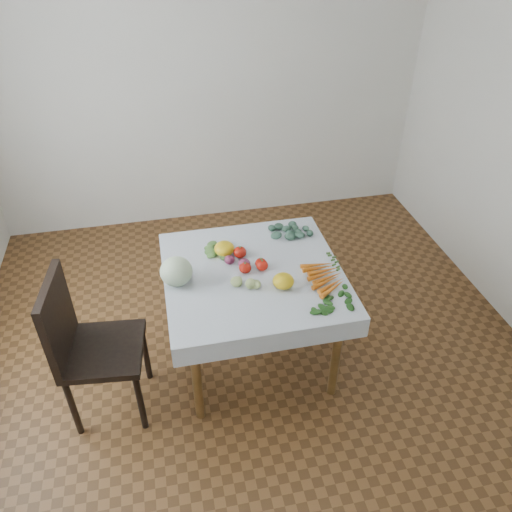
# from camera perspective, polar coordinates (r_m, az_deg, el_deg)

# --- Properties ---
(ground) EXTENTS (4.00, 4.00, 0.00)m
(ground) POSITION_cam_1_polar(r_m,az_deg,el_deg) (3.69, -0.29, -11.11)
(ground) COLOR brown
(back_wall) EXTENTS (4.00, 0.04, 2.70)m
(back_wall) POSITION_cam_1_polar(r_m,az_deg,el_deg) (4.68, -5.71, 19.15)
(back_wall) COLOR silver
(back_wall) RESTS_ON ground
(table) EXTENTS (1.00, 1.00, 0.75)m
(table) POSITION_cam_1_polar(r_m,az_deg,el_deg) (3.24, -0.32, -3.26)
(table) COLOR brown
(table) RESTS_ON ground
(tablecloth) EXTENTS (1.12, 1.12, 0.01)m
(tablecloth) POSITION_cam_1_polar(r_m,az_deg,el_deg) (3.18, -0.33, -1.88)
(tablecloth) COLOR white
(tablecloth) RESTS_ON table
(chair) EXTENTS (0.51, 0.51, 1.02)m
(chair) POSITION_cam_1_polar(r_m,az_deg,el_deg) (3.13, -19.00, -9.15)
(chair) COLOR black
(chair) RESTS_ON ground
(cabbage) EXTENTS (0.26, 0.26, 0.18)m
(cabbage) POSITION_cam_1_polar(r_m,az_deg,el_deg) (3.07, -9.10, -1.75)
(cabbage) COLOR beige
(cabbage) RESTS_ON tablecloth
(tomato_a) EXTENTS (0.09, 0.09, 0.06)m
(tomato_a) POSITION_cam_1_polar(r_m,az_deg,el_deg) (3.19, 0.55, -0.82)
(tomato_a) COLOR #B0170B
(tomato_a) RESTS_ON tablecloth
(tomato_b) EXTENTS (0.09, 0.09, 0.07)m
(tomato_b) POSITION_cam_1_polar(r_m,az_deg,el_deg) (3.15, -1.25, -1.36)
(tomato_b) COLOR #B0170B
(tomato_b) RESTS_ON tablecloth
(tomato_c) EXTENTS (0.08, 0.08, 0.07)m
(tomato_c) POSITION_cam_1_polar(r_m,az_deg,el_deg) (3.17, 0.70, -1.07)
(tomato_c) COLOR #B0170B
(tomato_c) RESTS_ON tablecloth
(tomato_d) EXTENTS (0.11, 0.11, 0.08)m
(tomato_d) POSITION_cam_1_polar(r_m,az_deg,el_deg) (3.28, -1.84, 0.43)
(tomato_d) COLOR #B0170B
(tomato_d) RESTS_ON tablecloth
(heirloom_back) EXTENTS (0.17, 0.17, 0.09)m
(heirloom_back) POSITION_cam_1_polar(r_m,az_deg,el_deg) (3.31, -3.63, 0.86)
(heirloom_back) COLOR gold
(heirloom_back) RESTS_ON tablecloth
(heirloom_front) EXTENTS (0.15, 0.15, 0.09)m
(heirloom_front) POSITION_cam_1_polar(r_m,az_deg,el_deg) (3.03, 3.14, -2.87)
(heirloom_front) COLOR gold
(heirloom_front) RESTS_ON tablecloth
(onion_a) EXTENTS (0.09, 0.09, 0.06)m
(onion_a) POSITION_cam_1_polar(r_m,az_deg,el_deg) (3.23, -3.05, -0.44)
(onion_a) COLOR #55183D
(onion_a) RESTS_ON tablecloth
(onion_b) EXTENTS (0.09, 0.09, 0.07)m
(onion_b) POSITION_cam_1_polar(r_m,az_deg,el_deg) (3.19, -1.35, -0.90)
(onion_b) COLOR #55183D
(onion_b) RESTS_ON tablecloth
(tomatillo_cluster) EXTENTS (0.14, 0.14, 0.05)m
(tomatillo_cluster) POSITION_cam_1_polar(r_m,az_deg,el_deg) (3.05, -0.75, -3.05)
(tomatillo_cluster) COLOR #B5CF77
(tomatillo_cluster) RESTS_ON tablecloth
(carrot_bunch) EXTENTS (0.22, 0.34, 0.03)m
(carrot_bunch) POSITION_cam_1_polar(r_m,az_deg,el_deg) (3.14, 7.96, -2.29)
(carrot_bunch) COLOR orange
(carrot_bunch) RESTS_ON tablecloth
(kale_bunch) EXTENTS (0.27, 0.27, 0.04)m
(kale_bunch) POSITION_cam_1_polar(r_m,az_deg,el_deg) (3.53, 3.97, 2.88)
(kale_bunch) COLOR #3D6550
(kale_bunch) RESTS_ON tablecloth
(basil_bunch) EXTENTS (0.27, 0.23, 0.01)m
(basil_bunch) POSITION_cam_1_polar(r_m,az_deg,el_deg) (2.99, 8.45, -5.00)
(basil_bunch) COLOR #204916
(basil_bunch) RESTS_ON tablecloth
(dill_bunch) EXTENTS (0.24, 0.23, 0.03)m
(dill_bunch) POSITION_cam_1_polar(r_m,az_deg,el_deg) (3.36, -3.54, 0.80)
(dill_bunch) COLOR #4B7E3A
(dill_bunch) RESTS_ON tablecloth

